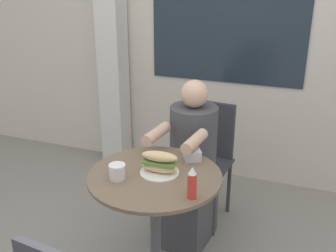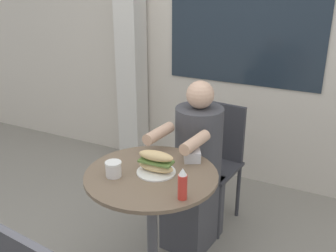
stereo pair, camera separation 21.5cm
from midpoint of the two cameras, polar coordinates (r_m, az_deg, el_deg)
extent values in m
cube|color=beige|center=(3.32, 6.82, 15.43)|extent=(8.00, 0.08, 2.80)
cube|color=#1E2833|center=(3.26, 6.83, 17.63)|extent=(1.28, 0.01, 1.32)
cube|color=beige|center=(3.57, -9.92, 12.44)|extent=(0.21, 0.21, 2.40)
cylinder|color=brown|center=(2.08, -4.91, -7.31)|extent=(0.71, 0.71, 0.02)
cylinder|color=#515156|center=(2.28, -4.61, -15.46)|extent=(0.06, 0.06, 0.72)
cube|color=#333338|center=(2.84, 2.72, -5.78)|extent=(0.42, 0.42, 0.02)
cube|color=#333338|center=(2.90, 4.20, -0.49)|extent=(0.35, 0.07, 0.42)
cylinder|color=#333338|center=(2.77, 4.41, -12.01)|extent=(0.03, 0.03, 0.43)
cylinder|color=#333338|center=(2.89, -1.75, -10.43)|extent=(0.03, 0.03, 0.43)
cylinder|color=#333338|center=(3.04, 6.81, -8.88)|extent=(0.03, 0.03, 0.43)
cylinder|color=#333338|center=(3.14, 1.11, -7.58)|extent=(0.03, 0.03, 0.43)
cube|color=#424247|center=(2.73, 0.66, -12.29)|extent=(0.33, 0.41, 0.45)
cylinder|color=#424247|center=(2.54, 1.27, -2.66)|extent=(0.31, 0.31, 0.50)
sphere|color=#D6A889|center=(2.42, 1.34, 4.67)|extent=(0.17, 0.17, 0.17)
cylinder|color=#D6A889|center=(2.21, 1.12, -2.27)|extent=(0.09, 0.25, 0.07)
cylinder|color=#D6A889|center=(2.31, -4.36, -1.18)|extent=(0.09, 0.25, 0.07)
cylinder|color=white|center=(2.08, -4.22, -6.80)|extent=(0.21, 0.21, 0.01)
ellipsoid|color=#DBB77A|center=(2.07, -4.24, -6.08)|extent=(0.20, 0.08, 0.05)
cube|color=olive|center=(2.05, -4.26, -5.29)|extent=(0.18, 0.09, 0.01)
ellipsoid|color=#DBB77A|center=(2.04, -4.29, -4.50)|extent=(0.20, 0.08, 0.05)
cylinder|color=silver|center=(2.04, -10.39, -6.75)|extent=(0.08, 0.08, 0.07)
cylinder|color=white|center=(2.02, -10.47, -5.74)|extent=(0.09, 0.09, 0.01)
cube|color=silver|center=(2.21, 0.77, -4.24)|extent=(0.12, 0.12, 0.06)
cylinder|color=red|center=(1.84, 0.13, -8.78)|extent=(0.04, 0.04, 0.12)
cone|color=white|center=(1.80, 0.13, -6.59)|extent=(0.04, 0.04, 0.03)
camera|label=1|loc=(0.11, -92.86, -1.13)|focal=42.00mm
camera|label=2|loc=(0.11, 87.14, 1.13)|focal=42.00mm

